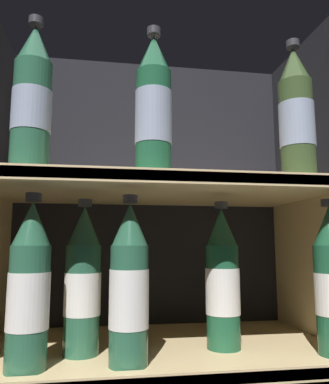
{
  "coord_description": "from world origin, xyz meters",
  "views": [
    {
      "loc": [
        -0.12,
        -0.6,
        0.39
      ],
      "look_at": [
        0.0,
        0.13,
        0.5
      ],
      "focal_mm": 35.0,
      "sensor_mm": 36.0,
      "label": 1
    }
  ],
  "objects_px": {
    "bottle_upper_front_0": "(32,101)",
    "bottle_lower_front_1": "(129,287)",
    "bottle_upper_front_2": "(296,116)",
    "bottle_lower_back_0": "(83,283)",
    "bottle_upper_front_1": "(154,109)",
    "bottle_lower_back_1": "(223,281)",
    "bottle_lower_front_0": "(29,289)"
  },
  "relations": [
    {
      "from": "bottle_lower_front_0",
      "to": "bottle_upper_front_2",
      "type": "bearing_deg",
      "value": 0.0
    },
    {
      "from": "bottle_upper_front_0",
      "to": "bottle_lower_back_1",
      "type": "distance_m",
      "value": 0.49
    },
    {
      "from": "bottle_upper_front_0",
      "to": "bottle_lower_back_0",
      "type": "height_order",
      "value": "bottle_upper_front_0"
    },
    {
      "from": "bottle_upper_front_0",
      "to": "bottle_upper_front_2",
      "type": "xyz_separation_m",
      "value": [
        0.5,
        0.0,
        -0.0
      ]
    },
    {
      "from": "bottle_upper_front_1",
      "to": "bottle_lower_back_0",
      "type": "bearing_deg",
      "value": 148.27
    },
    {
      "from": "bottle_lower_back_1",
      "to": "bottle_lower_front_0",
      "type": "bearing_deg",
      "value": -167.9
    },
    {
      "from": "bottle_upper_front_0",
      "to": "bottle_upper_front_1",
      "type": "height_order",
      "value": "same"
    },
    {
      "from": "bottle_lower_front_0",
      "to": "bottle_lower_front_1",
      "type": "height_order",
      "value": "same"
    },
    {
      "from": "bottle_lower_back_0",
      "to": "bottle_upper_front_2",
      "type": "bearing_deg",
      "value": -10.59
    },
    {
      "from": "bottle_upper_front_0",
      "to": "bottle_lower_front_1",
      "type": "relative_size",
      "value": 1.0
    },
    {
      "from": "bottle_upper_front_0",
      "to": "bottle_upper_front_2",
      "type": "height_order",
      "value": "same"
    },
    {
      "from": "bottle_upper_front_0",
      "to": "bottle_lower_back_1",
      "type": "relative_size",
      "value": 1.0
    },
    {
      "from": "bottle_upper_front_0",
      "to": "bottle_lower_back_0",
      "type": "bearing_deg",
      "value": 39.29
    },
    {
      "from": "bottle_upper_front_0",
      "to": "bottle_lower_front_0",
      "type": "bearing_deg",
      "value": 0.0
    },
    {
      "from": "bottle_upper_front_0",
      "to": "bottle_lower_front_1",
      "type": "bearing_deg",
      "value": 0.0
    },
    {
      "from": "bottle_lower_front_1",
      "to": "bottle_lower_back_1",
      "type": "distance_m",
      "value": 0.2
    },
    {
      "from": "bottle_upper_front_2",
      "to": "bottle_lower_back_1",
      "type": "xyz_separation_m",
      "value": [
        -0.13,
        0.08,
        -0.32
      ]
    },
    {
      "from": "bottle_lower_front_1",
      "to": "bottle_lower_back_0",
      "type": "height_order",
      "value": "same"
    },
    {
      "from": "bottle_lower_front_1",
      "to": "bottle_lower_back_0",
      "type": "relative_size",
      "value": 1.0
    },
    {
      "from": "bottle_lower_front_1",
      "to": "bottle_lower_back_1",
      "type": "relative_size",
      "value": 1.0
    },
    {
      "from": "bottle_upper_front_0",
      "to": "bottle_lower_front_0",
      "type": "distance_m",
      "value": 0.32
    },
    {
      "from": "bottle_upper_front_1",
      "to": "bottle_upper_front_2",
      "type": "xyz_separation_m",
      "value": [
        0.28,
        0.0,
        0.0
      ]
    },
    {
      "from": "bottle_upper_front_2",
      "to": "bottle_lower_front_1",
      "type": "bearing_deg",
      "value": -180.0
    },
    {
      "from": "bottle_upper_front_2",
      "to": "bottle_lower_front_0",
      "type": "height_order",
      "value": "bottle_upper_front_2"
    },
    {
      "from": "bottle_lower_front_1",
      "to": "bottle_lower_back_1",
      "type": "bearing_deg",
      "value": 21.78
    },
    {
      "from": "bottle_lower_back_0",
      "to": "bottle_lower_back_1",
      "type": "relative_size",
      "value": 1.0
    },
    {
      "from": "bottle_upper_front_1",
      "to": "bottle_upper_front_2",
      "type": "distance_m",
      "value": 0.28
    },
    {
      "from": "bottle_upper_front_2",
      "to": "bottle_lower_back_1",
      "type": "bearing_deg",
      "value": 150.42
    },
    {
      "from": "bottle_upper_front_1",
      "to": "bottle_lower_back_0",
      "type": "relative_size",
      "value": 1.0
    },
    {
      "from": "bottle_upper_front_0",
      "to": "bottle_upper_front_1",
      "type": "distance_m",
      "value": 0.22
    },
    {
      "from": "bottle_upper_front_2",
      "to": "bottle_lower_back_0",
      "type": "height_order",
      "value": "bottle_upper_front_2"
    },
    {
      "from": "bottle_upper_front_0",
      "to": "bottle_lower_front_0",
      "type": "relative_size",
      "value": 1.0
    }
  ]
}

